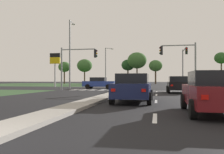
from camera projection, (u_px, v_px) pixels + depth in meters
The scene contains 33 objects.
ground_plane at pixel (131, 89), 33.79m from camera, with size 200.00×200.00×0.00m, color black.
grass_verge_far_left at pixel (43, 84), 62.57m from camera, with size 35.00×35.00×0.01m, color #2D4C28.
median_island_near at pixel (99, 99), 15.12m from camera, with size 1.20×22.00×0.14m, color gray.
median_island_far at pixel (142, 84), 58.36m from camera, with size 1.20×36.00×0.14m, color gray.
lane_dash_near at pixel (155, 118), 7.89m from camera, with size 0.14×2.00×0.01m, color silver.
lane_dash_second at pixel (156, 101), 13.79m from camera, with size 0.14×2.00×0.01m, color silver.
lane_dash_third at pixel (156, 95), 19.68m from camera, with size 0.14×2.00×0.01m, color silver.
lane_dash_fourth at pixel (157, 91), 25.58m from camera, with size 0.14×2.00×0.01m, color silver.
edge_line_right at pixel (212, 100), 14.83m from camera, with size 0.14×24.00×0.01m, color silver.
stop_bar_near at pixel (159, 91), 26.21m from camera, with size 6.40×0.50×0.01m, color silver.
crosswalk_bar_near at pixel (75, 90), 29.86m from camera, with size 0.70×2.80×0.01m, color silver.
crosswalk_bar_second at pixel (84, 90), 29.65m from camera, with size 0.70×2.80×0.01m, color silver.
crosswalk_bar_third at pixel (93, 90), 29.43m from camera, with size 0.70×2.80×0.01m, color silver.
crosswalk_bar_fourth at pixel (102, 90), 29.22m from camera, with size 0.70×2.80×0.01m, color silver.
crosswalk_bar_fifth at pixel (112, 90), 29.01m from camera, with size 0.70×2.80×0.01m, color silver.
crosswalk_bar_sixth at pixel (121, 90), 28.80m from camera, with size 0.70×2.80×0.01m, color silver.
car_navy_near at pixel (133, 88), 13.43m from camera, with size 2.09×4.54×1.57m.
car_maroon_second at pixel (213, 92), 8.85m from camera, with size 1.97×4.38×1.56m.
car_black_third at pixel (178, 84), 22.99m from camera, with size 2.09×4.27×1.56m.
car_blue_sixth at pixel (99, 83), 33.17m from camera, with size 4.45×1.99×1.56m.
traffic_signal_far_right at pixel (184, 60), 37.05m from camera, with size 0.32×5.41×6.07m.
traffic_signal_near_left at pixel (75, 61), 28.43m from camera, with size 4.49×0.32×5.05m.
traffic_signal_near_right at pixel (182, 58), 26.20m from camera, with size 3.91×0.32×5.23m.
street_lamp_second at pixel (70, 51), 33.63m from camera, with size 0.56×2.06×9.52m.
street_lamp_third at pixel (106, 64), 56.63m from camera, with size 1.80×1.18×8.69m.
pedestrian_at_median at pixel (135, 80), 43.33m from camera, with size 0.34×0.34×1.73m.
fuel_price_totem at pixel (55, 62), 41.34m from camera, with size 1.80×0.24×5.77m.
treeline_near at pixel (64, 67), 72.17m from camera, with size 3.59×3.59×6.56m.
treeline_second at pixel (85, 66), 71.30m from camera, with size 4.45×4.45×7.27m.
treeline_third at pixel (128, 65), 72.84m from camera, with size 3.90×3.90×7.30m.
treeline_fourth at pixel (137, 60), 70.98m from camera, with size 5.59×5.59×9.25m.
treeline_fifth at pixel (156, 66), 67.76m from camera, with size 3.74×3.74×6.72m.
treeline_sixth at pixel (221, 58), 62.91m from camera, with size 3.48×3.48×8.36m.
Camera 1 is at (3.58, -3.72, 1.25)m, focal length 38.86 mm.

